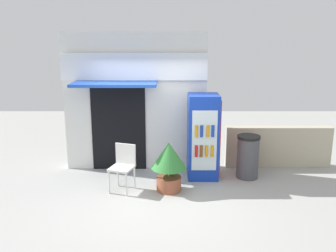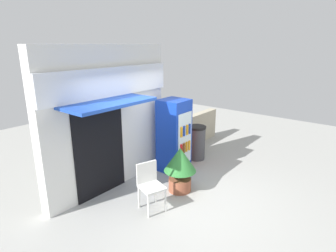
% 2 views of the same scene
% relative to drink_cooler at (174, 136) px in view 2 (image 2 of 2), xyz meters
% --- Properties ---
extents(ground, '(16.00, 16.00, 0.00)m').
position_rel_drink_cooler_xyz_m(ground, '(-1.11, -1.01, -0.90)').
color(ground, '#A3A39E').
extents(storefront_building, '(3.15, 1.08, 3.06)m').
position_rel_drink_cooler_xyz_m(storefront_building, '(-1.49, 0.61, 0.67)').
color(storefront_building, silver).
rests_on(storefront_building, ground).
extents(drink_cooler, '(0.66, 0.69, 1.80)m').
position_rel_drink_cooler_xyz_m(drink_cooler, '(0.00, 0.00, 0.00)').
color(drink_cooler, '#1438B2').
rests_on(drink_cooler, ground).
extents(plastic_chair, '(0.54, 0.55, 0.91)m').
position_rel_drink_cooler_xyz_m(plastic_chair, '(-1.62, -0.66, -0.36)').
color(plastic_chair, silver).
rests_on(plastic_chair, ground).
extents(potted_plant_near_shop, '(0.69, 0.69, 0.98)m').
position_rel_drink_cooler_xyz_m(potted_plant_near_shop, '(-0.73, -0.72, -0.30)').
color(potted_plant_near_shop, '#995138').
rests_on(potted_plant_near_shop, ground).
extents(trash_bin, '(0.49, 0.49, 0.93)m').
position_rel_drink_cooler_xyz_m(trash_bin, '(0.95, -0.04, -0.43)').
color(trash_bin, '#47474C').
rests_on(trash_bin, ground).
extents(stone_boundary_wall, '(2.42, 0.23, 0.95)m').
position_rel_drink_cooler_xyz_m(stone_boundary_wall, '(1.80, 0.67, -0.43)').
color(stone_boundary_wall, '#B7AD93').
rests_on(stone_boundary_wall, ground).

